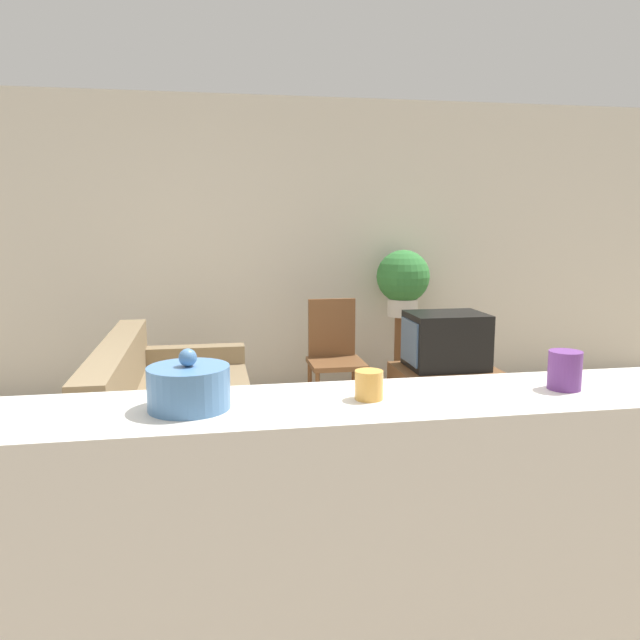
{
  "coord_description": "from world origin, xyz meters",
  "views": [
    {
      "loc": [
        -0.44,
        -2.41,
        1.6
      ],
      "look_at": [
        0.37,
        2.14,
        0.85
      ],
      "focal_mm": 35.0,
      "sensor_mm": 36.0,
      "label": 1
    }
  ],
  "objects_px": {
    "couch": "(172,420)",
    "decorative_bowl": "(189,387)",
    "potted_plant": "(403,279)",
    "television": "(445,340)",
    "wooden_chair": "(334,352)"
  },
  "relations": [
    {
      "from": "wooden_chair",
      "to": "television",
      "type": "bearing_deg",
      "value": -19.84
    },
    {
      "from": "couch",
      "to": "decorative_bowl",
      "type": "distance_m",
      "value": 2.52
    },
    {
      "from": "wooden_chair",
      "to": "decorative_bowl",
      "type": "xyz_separation_m",
      "value": [
        -1.07,
        -3.2,
        0.62
      ]
    },
    {
      "from": "couch",
      "to": "potted_plant",
      "type": "xyz_separation_m",
      "value": [
        2.03,
        1.42,
        0.77
      ]
    },
    {
      "from": "television",
      "to": "wooden_chair",
      "type": "xyz_separation_m",
      "value": [
        -0.84,
        0.3,
        -0.13
      ]
    },
    {
      "from": "potted_plant",
      "to": "couch",
      "type": "bearing_deg",
      "value": -145.03
    },
    {
      "from": "couch",
      "to": "wooden_chair",
      "type": "distance_m",
      "value": 1.54
    },
    {
      "from": "television",
      "to": "decorative_bowl",
      "type": "xyz_separation_m",
      "value": [
        -1.91,
        -2.9,
        0.49
      ]
    },
    {
      "from": "television",
      "to": "decorative_bowl",
      "type": "bearing_deg",
      "value": -123.34
    },
    {
      "from": "television",
      "to": "potted_plant",
      "type": "xyz_separation_m",
      "value": [
        -0.08,
        0.88,
        0.41
      ]
    },
    {
      "from": "couch",
      "to": "potted_plant",
      "type": "bearing_deg",
      "value": 34.97
    },
    {
      "from": "couch",
      "to": "potted_plant",
      "type": "distance_m",
      "value": 2.6
    },
    {
      "from": "wooden_chair",
      "to": "decorative_bowl",
      "type": "relative_size",
      "value": 4.1
    },
    {
      "from": "couch",
      "to": "wooden_chair",
      "type": "bearing_deg",
      "value": 33.59
    },
    {
      "from": "couch",
      "to": "television",
      "type": "relative_size",
      "value": 3.35
    }
  ]
}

